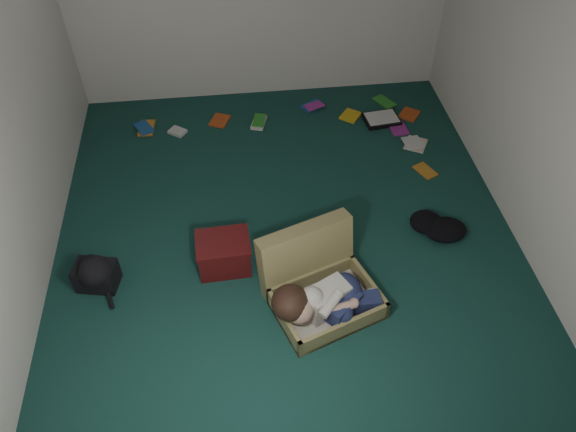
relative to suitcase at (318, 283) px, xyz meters
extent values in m
plane|color=#153D36|center=(-0.16, 0.73, -0.17)|extent=(4.50, 4.50, 0.00)
plane|color=white|center=(-0.16, -1.52, 1.13)|extent=(4.50, 0.00, 4.50)
plane|color=white|center=(-2.16, 0.73, 1.13)|extent=(0.00, 4.50, 4.50)
plane|color=white|center=(1.84, 0.73, 1.13)|extent=(0.00, 4.50, 4.50)
cube|color=#918550|center=(0.05, -0.15, -0.08)|extent=(0.92, 0.79, 0.18)
cube|color=beige|center=(0.05, -0.15, -0.13)|extent=(0.84, 0.70, 0.02)
cube|color=#918550|center=(-0.07, 0.19, 0.11)|extent=(0.82, 0.49, 0.58)
cube|color=beige|center=(0.04, -0.18, 0.02)|extent=(0.39, 0.32, 0.25)
sphere|color=tan|center=(-0.19, -0.29, 0.08)|extent=(0.21, 0.21, 0.21)
ellipsoid|color=black|center=(-0.25, -0.25, 0.12)|extent=(0.28, 0.29, 0.24)
ellipsoid|color=#20284F|center=(0.19, -0.11, 0.02)|extent=(0.26, 0.29, 0.24)
cube|color=#20284F|center=(0.15, -0.26, 0.00)|extent=(0.31, 0.30, 0.16)
cube|color=#20284F|center=(0.31, -0.21, -0.02)|extent=(0.27, 0.14, 0.12)
sphere|color=white|center=(0.40, -0.14, -0.05)|extent=(0.12, 0.12, 0.12)
sphere|color=white|center=(0.43, -0.22, -0.06)|extent=(0.11, 0.11, 0.11)
cylinder|color=tan|center=(0.14, -0.29, 0.07)|extent=(0.21, 0.13, 0.07)
cube|color=#4B0F11|center=(-0.72, 0.40, -0.03)|extent=(0.43, 0.34, 0.28)
cube|color=#4B0F11|center=(-0.72, 0.40, 0.12)|extent=(0.45, 0.36, 0.02)
cube|color=black|center=(1.07, 2.25, -0.15)|extent=(0.40, 0.32, 0.05)
cube|color=white|center=(1.07, 2.25, -0.12)|extent=(0.36, 0.28, 0.01)
cube|color=#C57D22|center=(-1.48, 2.41, -0.16)|extent=(0.22, 0.16, 0.02)
cube|color=#BF4619|center=(-0.69, 2.46, -0.16)|extent=(0.27, 0.26, 0.02)
cube|color=silver|center=(-0.27, 2.36, -0.16)|extent=(0.22, 0.25, 0.02)
cube|color=#1B4E92|center=(0.36, 2.61, -0.16)|extent=(0.23, 0.26, 0.02)
cube|color=yellow|center=(0.75, 2.37, -0.16)|extent=(0.27, 0.25, 0.02)
cube|color=#2A8E26|center=(1.19, 2.60, -0.16)|extent=(0.23, 0.18, 0.02)
cube|color=#A42991|center=(1.22, 2.09, -0.16)|extent=(0.27, 0.27, 0.02)
cube|color=beige|center=(1.33, 1.79, -0.16)|extent=(0.20, 0.24, 0.02)
cube|color=#C57D22|center=(1.31, 1.37, -0.16)|extent=(0.24, 0.27, 0.02)
cube|color=#BF4619|center=(1.41, 2.31, -0.16)|extent=(0.27, 0.24, 0.02)
cube|color=silver|center=(-1.15, 2.31, -0.16)|extent=(0.24, 0.20, 0.02)
camera|label=1|loc=(-0.56, -2.65, 3.49)|focal=35.00mm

